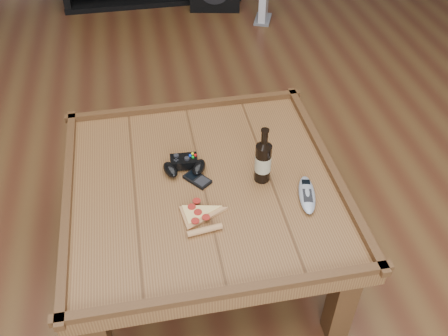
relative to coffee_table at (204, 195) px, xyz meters
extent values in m
plane|color=#4B2615|center=(0.00, 0.00, -0.39)|extent=(6.00, 6.00, 0.00)
cube|color=brown|center=(0.00, 0.00, 0.03)|extent=(1.00, 1.00, 0.06)
cube|color=#3B1E10|center=(0.42, -0.42, -0.20)|extent=(0.08, 0.08, 0.39)
cube|color=#3B1E10|center=(-0.42, 0.42, -0.20)|extent=(0.08, 0.08, 0.39)
cube|color=#3B1E10|center=(0.42, 0.42, -0.20)|extent=(0.08, 0.08, 0.39)
cube|color=#3B1E10|center=(0.00, 0.48, 0.07)|extent=(1.03, 0.03, 0.03)
cube|color=#3B1E10|center=(0.00, -0.48, 0.07)|extent=(1.03, 0.03, 0.03)
cube|color=#3B1E10|center=(0.48, 0.00, 0.07)|extent=(0.03, 1.03, 0.03)
cube|color=#3B1E10|center=(-0.48, 0.00, 0.07)|extent=(0.03, 1.03, 0.03)
cylinder|color=black|center=(0.22, -0.02, 0.14)|extent=(0.06, 0.06, 0.16)
cone|color=black|center=(0.22, -0.02, 0.23)|extent=(0.06, 0.06, 0.03)
cylinder|color=black|center=(0.22, -0.02, 0.26)|extent=(0.02, 0.02, 0.06)
cylinder|color=black|center=(0.22, -0.02, 0.29)|extent=(0.03, 0.03, 0.01)
cylinder|color=tan|center=(0.22, -0.02, 0.14)|extent=(0.06, 0.06, 0.06)
cube|color=black|center=(-0.06, 0.11, 0.08)|extent=(0.11, 0.07, 0.03)
ellipsoid|color=black|center=(-0.11, 0.07, 0.08)|extent=(0.07, 0.10, 0.04)
ellipsoid|color=black|center=(-0.01, 0.07, 0.08)|extent=(0.08, 0.10, 0.04)
cylinder|color=black|center=(-0.08, 0.12, 0.10)|extent=(0.02, 0.02, 0.01)
cylinder|color=black|center=(-0.05, 0.10, 0.10)|extent=(0.02, 0.02, 0.01)
cylinder|color=yellow|center=(-0.02, 0.12, 0.10)|extent=(0.01, 0.01, 0.01)
cylinder|color=red|center=(-0.01, 0.11, 0.10)|extent=(0.01, 0.01, 0.01)
cylinder|color=#0C33CC|center=(-0.03, 0.11, 0.10)|extent=(0.01, 0.01, 0.01)
cylinder|color=#0C9919|center=(-0.02, 0.10, 0.10)|extent=(0.01, 0.01, 0.01)
cylinder|color=#B0814D|center=(-0.03, -0.23, 0.07)|extent=(0.12, 0.04, 0.02)
cylinder|color=#A42615|center=(-0.06, -0.19, 0.07)|extent=(0.03, 0.03, 0.00)
cylinder|color=#A42615|center=(-0.02, -0.18, 0.07)|extent=(0.03, 0.03, 0.00)
cylinder|color=#A42615|center=(-0.04, -0.15, 0.07)|extent=(0.03, 0.03, 0.00)
cylinder|color=#A42615|center=(-0.06, -0.12, 0.07)|extent=(0.03, 0.03, 0.00)
cylinder|color=#A42615|center=(-0.04, -0.10, 0.07)|extent=(0.03, 0.03, 0.00)
cube|color=black|center=(-0.02, 0.02, 0.07)|extent=(0.11, 0.11, 0.01)
cube|color=black|center=(-0.03, 0.04, 0.07)|extent=(0.06, 0.06, 0.00)
cube|color=black|center=(0.00, 0.00, 0.07)|extent=(0.06, 0.06, 0.00)
ellipsoid|color=#93989F|center=(0.35, -0.14, 0.07)|extent=(0.10, 0.20, 0.03)
cube|color=black|center=(0.36, -0.09, 0.08)|extent=(0.03, 0.03, 0.00)
cube|color=black|center=(0.35, -0.16, 0.08)|extent=(0.04, 0.07, 0.00)
cube|color=slate|center=(0.79, 2.16, -0.38)|extent=(0.18, 0.23, 0.02)
cube|color=white|center=(0.79, 2.16, -0.25)|extent=(0.12, 0.19, 0.24)
camera|label=1|loc=(-0.17, -1.31, 1.33)|focal=40.00mm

